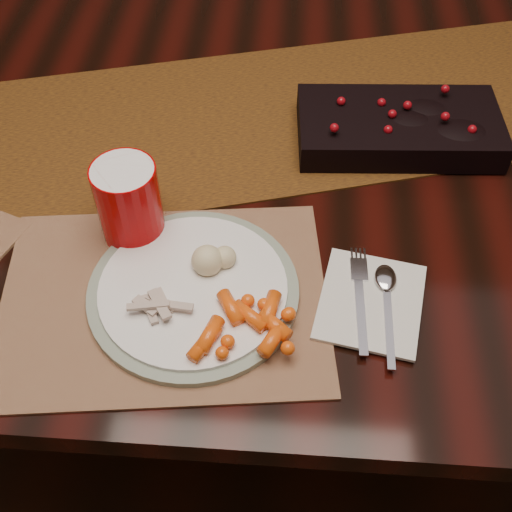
# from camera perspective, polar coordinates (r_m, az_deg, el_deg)

# --- Properties ---
(floor) EXTENTS (5.00, 5.00, 0.00)m
(floor) POSITION_cam_1_polar(r_m,az_deg,el_deg) (1.64, 0.05, -10.78)
(floor) COLOR black
(floor) RESTS_ON ground
(dining_table) EXTENTS (1.80, 1.00, 0.75)m
(dining_table) POSITION_cam_1_polar(r_m,az_deg,el_deg) (1.32, 0.06, -2.94)
(dining_table) COLOR black
(dining_table) RESTS_ON floor
(table_runner) EXTENTS (1.89, 0.87, 0.00)m
(table_runner) POSITION_cam_1_polar(r_m,az_deg,el_deg) (1.11, 3.05, 12.51)
(table_runner) COLOR black
(table_runner) RESTS_ON dining_table
(centerpiece) EXTENTS (0.33, 0.18, 0.06)m
(centerpiece) POSITION_cam_1_polar(r_m,az_deg,el_deg) (1.06, 12.63, 11.41)
(centerpiece) COLOR black
(centerpiece) RESTS_ON table_runner
(placemat_main) EXTENTS (0.46, 0.36, 0.00)m
(placemat_main) POSITION_cam_1_polar(r_m,az_deg,el_deg) (0.85, -8.18, -3.78)
(placemat_main) COLOR #99714E
(placemat_main) RESTS_ON dining_table
(dinner_plate) EXTENTS (0.30, 0.30, 0.02)m
(dinner_plate) POSITION_cam_1_polar(r_m,az_deg,el_deg) (0.84, -5.60, -3.01)
(dinner_plate) COLOR white
(dinner_plate) RESTS_ON placemat_main
(baby_carrots) EXTENTS (0.13, 0.12, 0.02)m
(baby_carrots) POSITION_cam_1_polar(r_m,az_deg,el_deg) (0.78, -1.28, -6.36)
(baby_carrots) COLOR #F0540E
(baby_carrots) RESTS_ON dinner_plate
(mashed_potatoes) EXTENTS (0.08, 0.08, 0.04)m
(mashed_potatoes) POSITION_cam_1_polar(r_m,az_deg,el_deg) (0.84, -3.82, -0.02)
(mashed_potatoes) COLOR tan
(mashed_potatoes) RESTS_ON dinner_plate
(turkey_shreds) EXTENTS (0.09, 0.08, 0.02)m
(turkey_shreds) POSITION_cam_1_polar(r_m,az_deg,el_deg) (0.81, -8.62, -4.19)
(turkey_shreds) COLOR #C69F93
(turkey_shreds) RESTS_ON dinner_plate
(napkin) EXTENTS (0.16, 0.17, 0.01)m
(napkin) POSITION_cam_1_polar(r_m,az_deg,el_deg) (0.85, 10.16, -4.02)
(napkin) COLOR silver
(napkin) RESTS_ON placemat_main
(fork) EXTENTS (0.03, 0.15, 0.00)m
(fork) POSITION_cam_1_polar(r_m,az_deg,el_deg) (0.84, 9.27, -4.19)
(fork) COLOR #A6A6B9
(fork) RESTS_ON napkin
(spoon) EXTENTS (0.03, 0.15, 0.00)m
(spoon) POSITION_cam_1_polar(r_m,az_deg,el_deg) (0.83, 11.64, -4.91)
(spoon) COLOR #BABABB
(spoon) RESTS_ON napkin
(red_cup) EXTENTS (0.11, 0.11, 0.12)m
(red_cup) POSITION_cam_1_polar(r_m,az_deg,el_deg) (0.88, -11.23, 4.68)
(red_cup) COLOR #B20002
(red_cup) RESTS_ON placemat_main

